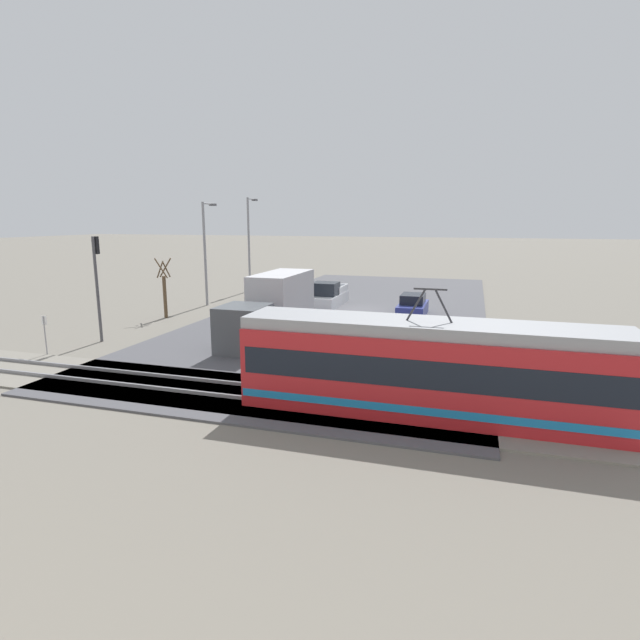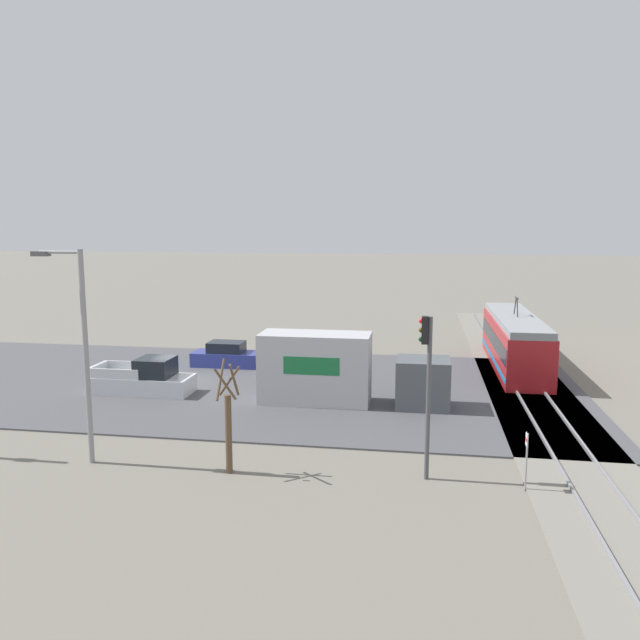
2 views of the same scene
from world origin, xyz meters
The scene contains 12 objects.
ground_plane centered at (0.00, 0.00, 0.00)m, with size 320.00×320.00×0.00m, color slate.
road_surface centered at (0.00, 0.00, 0.04)m, with size 18.29×44.28×0.08m.
rail_bed centered at (0.00, 19.25, 0.05)m, with size 61.74×4.40×0.22m.
light_rail_tram centered at (-6.77, 19.25, 1.66)m, with size 12.85×2.63×4.38m.
box_truck centered at (2.86, 9.56, 1.69)m, with size 2.35×9.35×3.49m.
pickup_truck centered at (2.63, -0.91, 0.80)m, with size 2.04×5.24×1.91m.
sedan_car_0 centered at (-4.22, 1.39, 0.71)m, with size 1.83×4.21×1.53m.
traffic_light_pole centered at (11.56, 13.66, 3.73)m, with size 0.28×0.47×5.81m.
street_tree centered at (12.14, 6.68, 1.88)m, with size 0.99×0.82×4.14m.
street_lamp_near_crossing centered at (12.18, -7.37, 4.99)m, with size 0.36×1.95×8.71m.
street_lamp_mid_block centered at (12.01, 1.05, 4.64)m, with size 0.36×1.95×8.03m.
no_parking_sign centered at (12.07, 17.00, 1.25)m, with size 0.32×0.08×2.03m.
Camera 1 is at (-8.09, 36.07, 6.71)m, focal length 28.00 mm.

